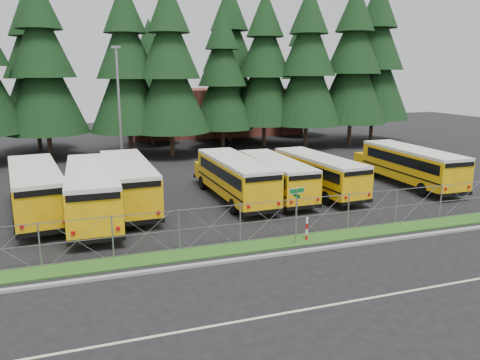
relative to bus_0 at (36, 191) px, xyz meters
name	(u,v)px	position (x,y,z in m)	size (l,w,h in m)	color
ground	(305,228)	(13.71, -7.03, -1.46)	(120.00, 120.00, 0.00)	black
curb	(334,247)	(13.71, -10.13, -1.40)	(50.00, 0.25, 0.12)	gray
grass_verge	(320,238)	(13.71, -8.73, -1.43)	(50.00, 1.40, 0.06)	#244814
road_lane_line	(400,293)	(13.71, -15.03, -1.46)	(50.00, 0.12, 0.01)	beige
chainlink_fence	(314,215)	(13.71, -8.03, -0.46)	(44.00, 0.10, 2.00)	gray
brick_building	(212,111)	(19.71, 32.97, 1.54)	(22.00, 10.00, 6.00)	brown
bus_0	(36,191)	(0.00, 0.00, 0.00)	(2.64, 11.17, 2.93)	orange
bus_1	(92,193)	(3.08, -1.72, 0.05)	(2.72, 11.52, 3.02)	orange
bus_2	(127,184)	(5.18, 0.17, 0.00)	(2.63, 11.15, 2.92)	orange
bus_4	(234,179)	(11.88, -0.35, -0.07)	(2.52, 10.67, 2.80)	orange
bus_5	(274,177)	(14.67, -0.42, -0.16)	(2.34, 9.93, 2.60)	orange
bus_6	(316,174)	(17.79, -0.49, -0.15)	(2.37, 10.02, 2.63)	orange
bus_east	(408,167)	(25.25, -0.68, -0.06)	(2.53, 10.71, 2.81)	orange
street_sign	(296,204)	(12.18, -9.07, 0.57)	(0.83, 0.55, 2.81)	gray
striped_bollard	(307,229)	(12.92, -8.80, -0.86)	(0.11, 0.11, 1.20)	#B20C0C
light_standard	(119,106)	(5.76, 10.12, 4.04)	(0.70, 0.35, 10.14)	gray
conifer_2	(43,68)	(-0.19, 19.46, 7.03)	(7.68, 7.68, 16.99)	black
conifer_3	(127,70)	(7.37, 18.81, 6.89)	(7.56, 7.56, 16.71)	black
conifer_4	(170,70)	(11.19, 17.05, 6.89)	(7.55, 7.55, 16.70)	black
conifer_5	(222,79)	(17.40, 20.32, 5.99)	(6.74, 6.74, 14.91)	black
conifer_6	(265,70)	(22.33, 20.54, 6.97)	(7.63, 7.63, 16.86)	black
conifer_7	(308,68)	(26.35, 18.12, 7.14)	(7.78, 7.78, 17.21)	black
conifer_8	(353,66)	(31.89, 18.06, 7.39)	(8.01, 8.01, 17.71)	black
conifer_9	(375,62)	(36.04, 19.89, 7.86)	(8.44, 8.44, 18.66)	black
conifer_10	(33,70)	(-1.53, 25.50, 6.88)	(7.54, 7.54, 16.68)	black
conifer_11	(151,83)	(10.58, 25.58, 5.51)	(6.30, 6.30, 13.94)	black
conifer_12	(230,64)	(19.90, 25.62, 7.67)	(8.26, 8.26, 18.27)	black
conifer_13	(303,73)	(30.25, 27.06, 6.62)	(7.31, 7.31, 16.16)	black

